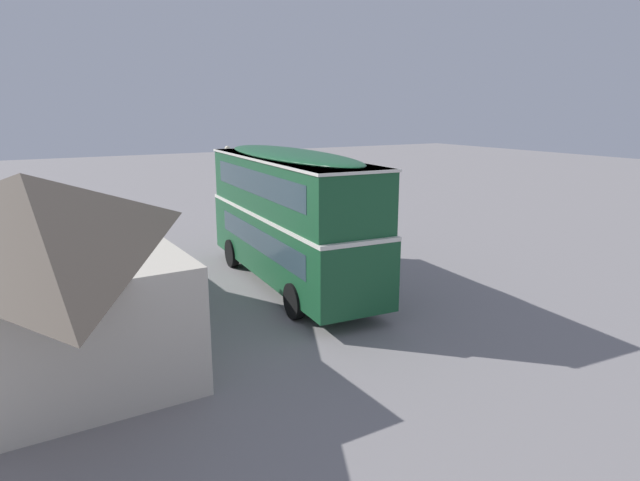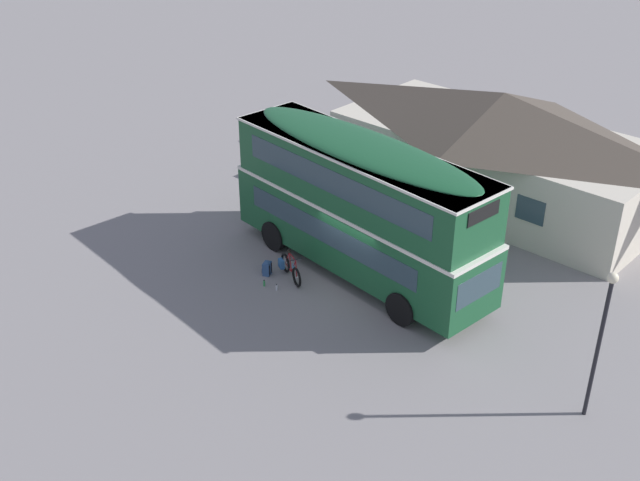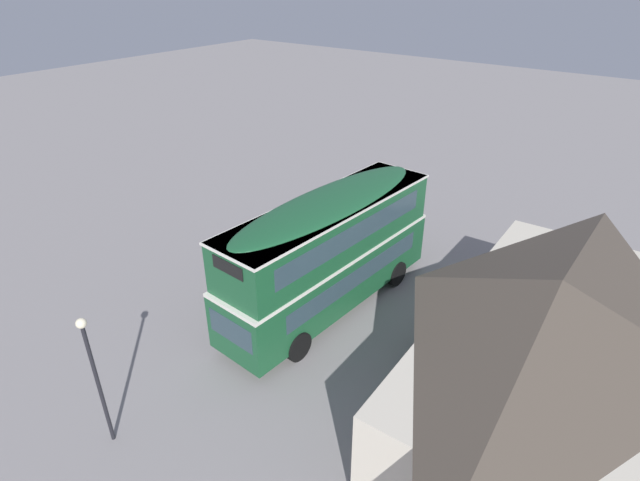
{
  "view_description": "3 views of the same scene",
  "coord_description": "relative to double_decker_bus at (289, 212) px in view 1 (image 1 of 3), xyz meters",
  "views": [
    {
      "loc": [
        -17.43,
        9.15,
        6.13
      ],
      "look_at": [
        -0.5,
        -0.58,
        1.44
      ],
      "focal_mm": 30.86,
      "sensor_mm": 36.0,
      "label": 1
    },
    {
      "loc": [
        14.61,
        -16.72,
        14.11
      ],
      "look_at": [
        -0.87,
        -0.89,
        1.73
      ],
      "focal_mm": 44.18,
      "sensor_mm": 36.0,
      "label": 2
    },
    {
      "loc": [
        13.06,
        10.45,
        12.19
      ],
      "look_at": [
        -2.03,
        -0.83,
        1.89
      ],
      "focal_mm": 28.43,
      "sensor_mm": 36.0,
      "label": 3
    }
  ],
  "objects": [
    {
      "name": "double_decker_bus",
      "position": [
        0.0,
        0.0,
        0.0
      ],
      "size": [
        10.19,
        3.19,
        4.79
      ],
      "color": "black",
      "rests_on": "ground"
    },
    {
      "name": "pub_building",
      "position": [
        0.07,
        8.09,
        -0.37
      ],
      "size": [
        13.21,
        6.55,
        4.44
      ],
      "color": "beige",
      "rests_on": "ground"
    },
    {
      "name": "water_bottle_green_metal",
      "position": [
        -1.6,
        -2.9,
        -2.53
      ],
      "size": [
        0.07,
        0.07,
        0.23
      ],
      "color": "green",
      "rests_on": "ground"
    },
    {
      "name": "backpack_on_ground",
      "position": [
        -2.08,
        -2.33,
        -2.38
      ],
      "size": [
        0.37,
        0.39,
        0.51
      ],
      "color": "#2D4C7A",
      "rests_on": "ground"
    },
    {
      "name": "touring_bicycle",
      "position": [
        -1.36,
        -1.95,
        -2.27
      ],
      "size": [
        1.59,
        0.73,
        1.01
      ],
      "color": "black",
      "rests_on": "ground"
    },
    {
      "name": "ground_plane",
      "position": [
        0.59,
        -0.7,
        -2.64
      ],
      "size": [
        120.0,
        120.0,
        0.0
      ],
      "primitive_type": "plane",
      "color": "gray"
    },
    {
      "name": "water_bottle_clear_plastic",
      "position": [
        -1.13,
        -2.78,
        -2.54
      ],
      "size": [
        0.08,
        0.08,
        0.22
      ],
      "color": "silver",
      "rests_on": "ground"
    },
    {
      "name": "street_lamp",
      "position": [
        9.08,
        -1.21,
        0.07
      ],
      "size": [
        0.28,
        0.28,
        4.36
      ],
      "color": "black",
      "rests_on": "ground"
    }
  ]
}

